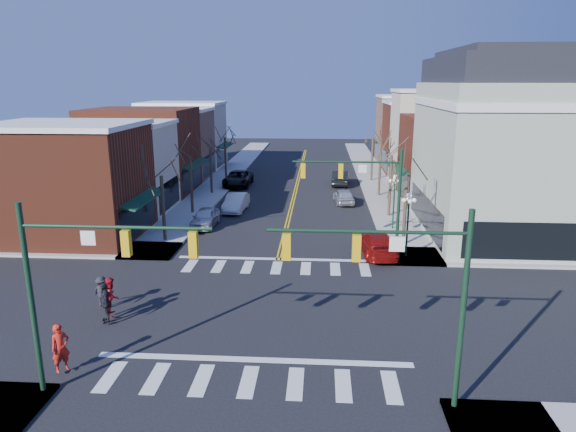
% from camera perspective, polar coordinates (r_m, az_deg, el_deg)
% --- Properties ---
extents(ground, '(160.00, 160.00, 0.00)m').
position_cam_1_polar(ground, '(25.98, -2.49, -10.54)').
color(ground, black).
rests_on(ground, ground).
extents(sidewalk_left, '(3.50, 70.00, 0.15)m').
position_cam_1_polar(sidewalk_left, '(46.15, -10.67, 0.66)').
color(sidewalk_left, '#9E9B93').
rests_on(sidewalk_left, ground).
extents(sidewalk_right, '(3.50, 70.00, 0.15)m').
position_cam_1_polar(sidewalk_right, '(45.14, 11.39, 0.31)').
color(sidewalk_right, '#9E9B93').
rests_on(sidewalk_right, ground).
extents(bldg_left_brick_a, '(10.00, 8.50, 8.00)m').
position_cam_1_polar(bldg_left_brick_a, '(40.14, -23.25, 3.36)').
color(bldg_left_brick_a, maroon).
rests_on(bldg_left_brick_a, ground).
extents(bldg_left_stucco_a, '(10.00, 7.00, 7.50)m').
position_cam_1_polar(bldg_left_stucco_a, '(47.10, -19.05, 4.96)').
color(bldg_left_stucco_a, beige).
rests_on(bldg_left_stucco_a, ground).
extents(bldg_left_brick_b, '(10.00, 9.00, 8.50)m').
position_cam_1_polar(bldg_left_brick_b, '(54.42, -15.89, 6.95)').
color(bldg_left_brick_b, maroon).
rests_on(bldg_left_brick_b, ground).
extents(bldg_left_tan, '(10.00, 7.50, 7.80)m').
position_cam_1_polar(bldg_left_tan, '(62.24, -13.37, 7.70)').
color(bldg_left_tan, '#9C6F56').
rests_on(bldg_left_tan, ground).
extents(bldg_left_stucco_b, '(10.00, 8.00, 8.20)m').
position_cam_1_polar(bldg_left_stucco_b, '(69.62, -11.53, 8.67)').
color(bldg_left_stucco_b, beige).
rests_on(bldg_left_stucco_b, ground).
extents(bldg_right_brick_a, '(10.00, 8.50, 8.00)m').
position_cam_1_polar(bldg_right_brick_a, '(51.25, 18.33, 6.03)').
color(bldg_right_brick_a, maroon).
rests_on(bldg_right_brick_a, ground).
extents(bldg_right_stucco, '(10.00, 7.00, 10.00)m').
position_cam_1_polar(bldg_right_stucco, '(58.61, 16.55, 8.16)').
color(bldg_right_stucco, beige).
rests_on(bldg_right_stucco, ground).
extents(bldg_right_brick_b, '(10.00, 8.00, 8.50)m').
position_cam_1_polar(bldg_right_brick_b, '(65.98, 15.11, 8.27)').
color(bldg_right_brick_b, maroon).
rests_on(bldg_right_brick_b, ground).
extents(bldg_right_tan, '(10.00, 8.00, 9.00)m').
position_cam_1_polar(bldg_right_tan, '(73.78, 13.93, 9.17)').
color(bldg_right_tan, '#9C6F56').
rests_on(bldg_right_tan, ground).
extents(victorian_corner, '(12.25, 14.25, 13.30)m').
position_cam_1_polar(victorian_corner, '(40.55, 23.89, 7.21)').
color(victorian_corner, '#A2AD96').
rests_on(victorian_corner, ground).
extents(traffic_mast_near_left, '(6.60, 0.28, 7.20)m').
position_cam_1_polar(traffic_mast_near_left, '(19.02, -22.12, -5.98)').
color(traffic_mast_near_left, '#14331E').
rests_on(traffic_mast_near_left, ground).
extents(traffic_mast_near_right, '(6.60, 0.28, 7.20)m').
position_cam_1_polar(traffic_mast_near_right, '(17.42, 13.18, -7.14)').
color(traffic_mast_near_right, '#14331E').
rests_on(traffic_mast_near_right, ground).
extents(traffic_mast_far_right, '(6.60, 0.28, 7.20)m').
position_cam_1_polar(traffic_mast_far_right, '(31.54, 8.95, 2.88)').
color(traffic_mast_far_right, '#14331E').
rests_on(traffic_mast_far_right, ground).
extents(lamppost_corner, '(0.36, 0.36, 4.33)m').
position_cam_1_polar(lamppost_corner, '(33.34, 13.22, 0.23)').
color(lamppost_corner, '#14331E').
rests_on(lamppost_corner, ground).
extents(lamppost_midblock, '(0.36, 0.36, 4.33)m').
position_cam_1_polar(lamppost_midblock, '(39.60, 11.73, 2.57)').
color(lamppost_midblock, '#14331E').
rests_on(lamppost_midblock, ground).
extents(tree_left_a, '(0.24, 0.24, 4.76)m').
position_cam_1_polar(tree_left_a, '(37.11, -13.68, 0.73)').
color(tree_left_a, '#382B21').
rests_on(tree_left_a, ground).
extents(tree_left_b, '(0.24, 0.24, 5.04)m').
position_cam_1_polar(tree_left_b, '(44.59, -10.69, 3.39)').
color(tree_left_b, '#382B21').
rests_on(tree_left_b, ground).
extents(tree_left_c, '(0.24, 0.24, 4.55)m').
position_cam_1_polar(tree_left_c, '(52.29, -8.54, 4.86)').
color(tree_left_c, '#382B21').
rests_on(tree_left_c, ground).
extents(tree_left_d, '(0.24, 0.24, 4.90)m').
position_cam_1_polar(tree_left_d, '(60.01, -6.96, 6.34)').
color(tree_left_d, '#382B21').
rests_on(tree_left_d, ground).
extents(tree_right_a, '(0.24, 0.24, 4.62)m').
position_cam_1_polar(tree_right_a, '(35.92, 12.84, 0.21)').
color(tree_right_a, '#382B21').
rests_on(tree_right_a, ground).
extents(tree_right_b, '(0.24, 0.24, 5.18)m').
position_cam_1_polar(tree_right_b, '(43.58, 11.27, 3.20)').
color(tree_right_b, '#382B21').
rests_on(tree_right_b, ground).
extents(tree_right_c, '(0.24, 0.24, 4.83)m').
position_cam_1_polar(tree_right_c, '(51.42, 10.14, 4.78)').
color(tree_right_c, '#382B21').
rests_on(tree_right_c, ground).
extents(tree_right_d, '(0.24, 0.24, 4.97)m').
position_cam_1_polar(tree_right_d, '(59.26, 9.32, 6.18)').
color(tree_right_d, '#382B21').
rests_on(tree_right_d, ground).
extents(car_left_near, '(1.85, 4.33, 1.46)m').
position_cam_1_polar(car_left_near, '(40.82, -9.19, -0.16)').
color(car_left_near, silver).
rests_on(car_left_near, ground).
extents(car_left_mid, '(1.87, 4.69, 1.52)m').
position_cam_1_polar(car_left_mid, '(45.39, -5.81, 1.50)').
color(car_left_mid, silver).
rests_on(car_left_mid, ground).
extents(car_left_far, '(2.81, 5.95, 1.64)m').
position_cam_1_polar(car_left_far, '(56.41, -5.57, 4.17)').
color(car_left_far, black).
rests_on(car_left_far, ground).
extents(car_right_near, '(2.63, 5.36, 1.50)m').
position_cam_1_polar(car_right_near, '(34.25, 9.87, -3.06)').
color(car_right_near, maroon).
rests_on(car_right_near, ground).
extents(car_right_mid, '(2.11, 4.28, 1.40)m').
position_cam_1_polar(car_right_mid, '(48.25, 6.21, 2.21)').
color(car_right_mid, silver).
rests_on(car_right_mid, ground).
extents(car_right_far, '(2.10, 5.06, 1.63)m').
position_cam_1_polar(car_right_far, '(57.00, 5.86, 4.26)').
color(car_right_far, black).
rests_on(car_right_far, ground).
extents(pedestrian_red_a, '(0.81, 0.84, 1.94)m').
position_cam_1_polar(pedestrian_red_a, '(22.25, -23.95, -13.24)').
color(pedestrian_red_a, red).
rests_on(pedestrian_red_a, sidewalk_left).
extents(pedestrian_red_b, '(0.92, 1.07, 1.89)m').
position_cam_1_polar(pedestrian_red_b, '(26.34, -19.04, -8.41)').
color(pedestrian_red_b, '#B2131D').
rests_on(pedestrian_red_b, sidewalk_left).
extents(pedestrian_dark_a, '(0.95, 1.24, 1.96)m').
position_cam_1_polar(pedestrian_dark_a, '(25.66, -19.64, -9.02)').
color(pedestrian_dark_a, black).
rests_on(pedestrian_dark_a, sidewalk_left).
extents(pedestrian_dark_b, '(1.17, 0.94, 1.59)m').
position_cam_1_polar(pedestrian_dark_b, '(27.44, -19.98, -7.90)').
color(pedestrian_dark_b, black).
rests_on(pedestrian_dark_b, sidewalk_left).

